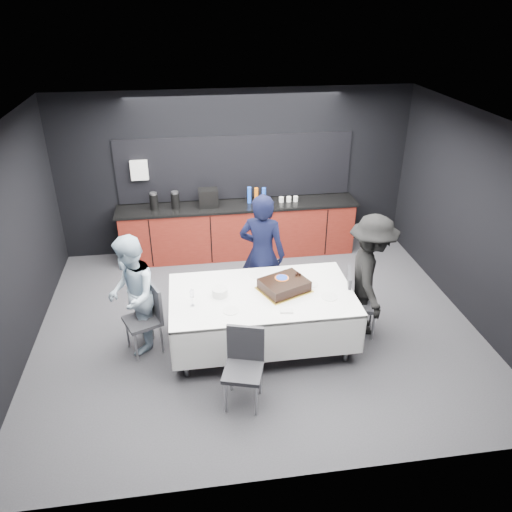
{
  "coord_description": "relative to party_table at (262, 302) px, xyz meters",
  "views": [
    {
      "loc": [
        -0.85,
        -5.67,
        4.15
      ],
      "look_at": [
        0.0,
        0.1,
        1.05
      ],
      "focal_mm": 35.0,
      "sensor_mm": 36.0,
      "label": 1
    }
  ],
  "objects": [
    {
      "name": "party_table",
      "position": [
        0.0,
        0.0,
        0.0
      ],
      "size": [
        2.32,
        1.32,
        0.78
      ],
      "color": "#99999E",
      "rests_on": "ground"
    },
    {
      "name": "person_right",
      "position": [
        1.46,
        0.12,
        0.2
      ],
      "size": [
        0.83,
        1.19,
        1.69
      ],
      "primitive_type": "imported",
      "rotation": [
        0.0,
        0.0,
        1.37
      ],
      "color": "black",
      "rests_on": "ground"
    },
    {
      "name": "person_left",
      "position": [
        -1.62,
        0.17,
        0.15
      ],
      "size": [
        0.65,
        0.81,
        1.59
      ],
      "primitive_type": "imported",
      "rotation": [
        0.0,
        0.0,
        -1.5
      ],
      "color": "silver",
      "rests_on": "ground"
    },
    {
      "name": "room_shell",
      "position": [
        0.0,
        0.4,
        1.22
      ],
      "size": [
        6.04,
        5.04,
        2.82
      ],
      "color": "white",
      "rests_on": "ground"
    },
    {
      "name": "loose_plate_right_a",
      "position": [
        0.67,
        0.12,
        0.14
      ],
      "size": [
        0.19,
        0.19,
        0.01
      ],
      "primitive_type": "cylinder",
      "color": "white",
      "rests_on": "party_table"
    },
    {
      "name": "chair_right",
      "position": [
        1.28,
        0.08,
        -0.11
      ],
      "size": [
        0.52,
        0.52,
        0.92
      ],
      "color": "#2E2E33",
      "rests_on": "ground"
    },
    {
      "name": "loose_plate_near",
      "position": [
        -0.43,
        -0.34,
        0.14
      ],
      "size": [
        0.2,
        0.2,
        0.01
      ],
      "primitive_type": "cylinder",
      "color": "white",
      "rests_on": "party_table"
    },
    {
      "name": "kitchenette",
      "position": [
        -0.02,
        2.62,
        -0.1
      ],
      "size": [
        4.1,
        0.64,
        2.05
      ],
      "color": "#59150E",
      "rests_on": "ground"
    },
    {
      "name": "fork_pile",
      "position": [
        0.23,
        -0.45,
        0.15
      ],
      "size": [
        0.17,
        0.12,
        0.02
      ],
      "primitive_type": "cube",
      "rotation": [
        0.0,
        0.0,
        -0.15
      ],
      "color": "white",
      "rests_on": "party_table"
    },
    {
      "name": "plate_stack",
      "position": [
        -0.53,
        0.03,
        0.19
      ],
      "size": [
        0.2,
        0.2,
        0.1
      ],
      "primitive_type": "cylinder",
      "color": "white",
      "rests_on": "party_table"
    },
    {
      "name": "loose_plate_right_b",
      "position": [
        0.82,
        -0.21,
        0.14
      ],
      "size": [
        0.21,
        0.21,
        0.01
      ],
      "primitive_type": "cylinder",
      "color": "white",
      "rests_on": "party_table"
    },
    {
      "name": "loose_plate_far",
      "position": [
        -0.0,
        0.45,
        0.14
      ],
      "size": [
        0.18,
        0.18,
        0.01
      ],
      "primitive_type": "cylinder",
      "color": "white",
      "rests_on": "party_table"
    },
    {
      "name": "champagne_flute",
      "position": [
        -0.88,
        -0.15,
        0.3
      ],
      "size": [
        0.06,
        0.06,
        0.22
      ],
      "color": "white",
      "rests_on": "party_table"
    },
    {
      "name": "ground",
      "position": [
        0.0,
        0.4,
        -0.64
      ],
      "size": [
        6.0,
        6.0,
        0.0
      ],
      "primitive_type": "plane",
      "color": "#3C3C41",
      "rests_on": "ground"
    },
    {
      "name": "chair_left",
      "position": [
        -1.45,
        0.12,
        -0.11
      ],
      "size": [
        0.55,
        0.55,
        0.92
      ],
      "color": "#2E2E33",
      "rests_on": "ground"
    },
    {
      "name": "cake_assembly",
      "position": [
        0.29,
        0.03,
        0.21
      ],
      "size": [
        0.73,
        0.68,
        0.18
      ],
      "color": "gold",
      "rests_on": "party_table"
    },
    {
      "name": "chair_near",
      "position": [
        -0.35,
        -0.97,
        -0.11
      ],
      "size": [
        0.52,
        0.52,
        0.92
      ],
      "color": "#2E2E33",
      "rests_on": "ground"
    },
    {
      "name": "person_center",
      "position": [
        0.14,
        0.83,
        0.25
      ],
      "size": [
        0.77,
        0.64,
        1.79
      ],
      "primitive_type": "imported",
      "rotation": [
        0.0,
        0.0,
        2.76
      ],
      "color": "black",
      "rests_on": "ground"
    }
  ]
}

